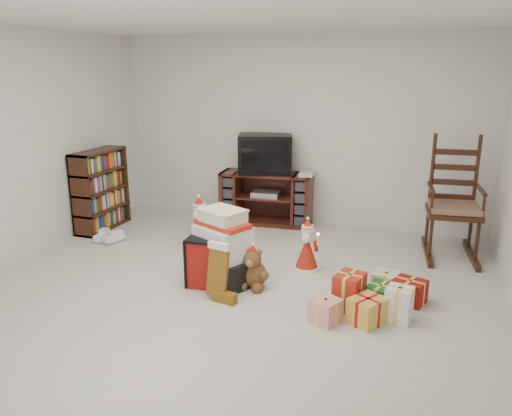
{
  "coord_description": "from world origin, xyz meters",
  "views": [
    {
      "loc": [
        1.73,
        -4.01,
        2.06
      ],
      "look_at": [
        0.09,
        0.6,
        0.69
      ],
      "focal_mm": 35.0,
      "sensor_mm": 36.0,
      "label": 1
    }
  ],
  "objects": [
    {
      "name": "stocking",
      "position": [
        -0.02,
        -0.14,
        0.27
      ],
      "size": [
        0.27,
        0.16,
        0.55
      ],
      "primitive_type": null,
      "rotation": [
        0.0,
        0.0,
        -0.19
      ],
      "color": "#0C7219",
      "rests_on": "floor"
    },
    {
      "name": "crt_television",
      "position": [
        -0.38,
        2.26,
        0.96
      ],
      "size": [
        0.82,
        0.7,
        0.51
      ],
      "rotation": [
        0.0,
        0.0,
        0.31
      ],
      "color": "black",
      "rests_on": "tv_stand"
    },
    {
      "name": "tv_stand",
      "position": [
        -0.35,
        2.25,
        0.35
      ],
      "size": [
        1.27,
        0.54,
        0.7
      ],
      "rotation": [
        0.0,
        0.0,
        0.09
      ],
      "color": "#481914",
      "rests_on": "floor"
    },
    {
      "name": "gift_pile",
      "position": [
        -0.12,
        0.21,
        0.33
      ],
      "size": [
        0.72,
        0.64,
        0.74
      ],
      "rotation": [
        0.0,
        0.0,
        -0.43
      ],
      "color": "black",
      "rests_on": "floor"
    },
    {
      "name": "teddy_bear",
      "position": [
        0.2,
        0.21,
        0.17
      ],
      "size": [
        0.26,
        0.23,
        0.39
      ],
      "color": "brown",
      "rests_on": "floor"
    },
    {
      "name": "sneaker_pair",
      "position": [
        -1.94,
        0.85,
        0.05
      ],
      "size": [
        0.34,
        0.29,
        0.1
      ],
      "rotation": [
        0.0,
        0.0,
        -0.04
      ],
      "color": "white",
      "rests_on": "floor"
    },
    {
      "name": "rocking_chair",
      "position": [
        2.01,
        1.83,
        0.48
      ],
      "size": [
        0.66,
        0.99,
        1.41
      ],
      "rotation": [
        0.0,
        0.0,
        0.11
      ],
      "color": "#36190E",
      "rests_on": "floor"
    },
    {
      "name": "mrs_claus_figurine",
      "position": [
        -0.73,
        0.95,
        0.25
      ],
      "size": [
        0.32,
        0.31,
        0.66
      ],
      "color": "#A21E11",
      "rests_on": "floor"
    },
    {
      "name": "red_suitcase",
      "position": [
        -0.22,
        0.06,
        0.25
      ],
      "size": [
        0.39,
        0.23,
        0.58
      ],
      "rotation": [
        0.0,
        0.0,
        0.08
      ],
      "color": "maroon",
      "rests_on": "floor"
    },
    {
      "name": "gift_cluster",
      "position": [
        1.35,
        0.11,
        0.13
      ],
      "size": [
        0.74,
        1.07,
        0.25
      ],
      "color": "#AD2413",
      "rests_on": "floor"
    },
    {
      "name": "bookshelf",
      "position": [
        -2.33,
        1.3,
        0.5
      ],
      "size": [
        0.29,
        0.86,
        1.05
      ],
      "color": "#36190E",
      "rests_on": "floor"
    },
    {
      "name": "santa_figurine",
      "position": [
        0.58,
        0.81,
        0.22
      ],
      "size": [
        0.28,
        0.26,
        0.57
      ],
      "color": "#A21E11",
      "rests_on": "floor"
    },
    {
      "name": "room",
      "position": [
        0.0,
        0.0,
        1.25
      ],
      "size": [
        5.01,
        5.01,
        2.51
      ],
      "color": "beige",
      "rests_on": "ground"
    }
  ]
}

